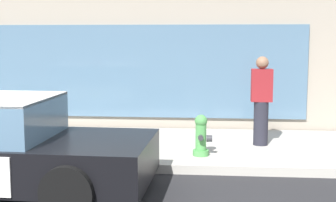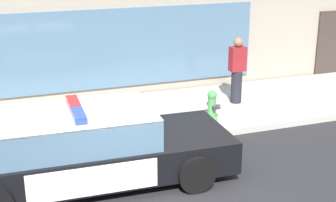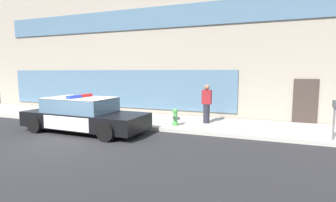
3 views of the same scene
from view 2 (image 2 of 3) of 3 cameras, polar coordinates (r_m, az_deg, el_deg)
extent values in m
cube|color=#B2ADA3|center=(11.84, -8.50, -2.52)|extent=(48.00, 3.26, 0.15)
cube|color=#382D28|center=(16.25, 18.20, 6.17)|extent=(1.00, 0.08, 2.10)
cube|color=black|center=(9.10, -8.92, -6.36)|extent=(5.19, 2.01, 0.60)
cube|color=silver|center=(9.39, 0.98, -4.21)|extent=(1.80, 1.87, 0.05)
cube|color=silver|center=(9.94, -10.39, -4.22)|extent=(2.16, 0.10, 0.51)
cube|color=silver|center=(8.26, -8.54, -9.10)|extent=(2.16, 0.10, 0.51)
cube|color=yellow|center=(9.96, -10.41, -4.19)|extent=(0.22, 0.02, 0.26)
cube|color=slate|center=(8.86, -10.41, -3.17)|extent=(2.72, 1.75, 0.60)
cube|color=silver|center=(8.75, -10.52, -1.40)|extent=(2.72, 1.75, 0.04)
cube|color=red|center=(9.04, -10.84, -0.23)|extent=(0.22, 0.64, 0.11)
cube|color=blue|center=(8.41, -10.24, -1.64)|extent=(0.22, 0.64, 0.11)
cylinder|color=black|center=(10.34, -0.42, -3.93)|extent=(0.69, 0.24, 0.68)
cylinder|color=black|center=(8.76, 3.27, -8.37)|extent=(0.69, 0.24, 0.68)
cylinder|color=#4C994C|center=(11.72, 5.02, -1.94)|extent=(0.28, 0.28, 0.10)
cylinder|color=#4C994C|center=(11.63, 5.06, -0.67)|extent=(0.19, 0.19, 0.45)
sphere|color=#4C994C|center=(11.54, 5.10, 0.69)|extent=(0.22, 0.22, 0.22)
cylinder|color=#333338|center=(11.51, 5.11, 1.05)|extent=(0.06, 0.06, 0.05)
cylinder|color=#333338|center=(11.50, 5.36, -0.79)|extent=(0.09, 0.10, 0.09)
cylinder|color=#333338|center=(11.75, 4.77, -0.35)|extent=(0.09, 0.10, 0.09)
cylinder|color=#333338|center=(11.70, 5.73, -0.67)|extent=(0.10, 0.12, 0.12)
cylinder|color=#23232D|center=(12.90, 7.87, 1.65)|extent=(0.28, 0.28, 0.85)
cube|color=maroon|center=(12.70, 8.02, 4.82)|extent=(0.40, 0.27, 0.62)
sphere|color=#8C664C|center=(12.61, 8.11, 6.72)|extent=(0.24, 0.24, 0.24)
camera|label=1|loc=(5.50, 47.94, -10.54)|focal=51.89mm
camera|label=3|loc=(8.44, 68.54, -6.70)|focal=27.51mm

